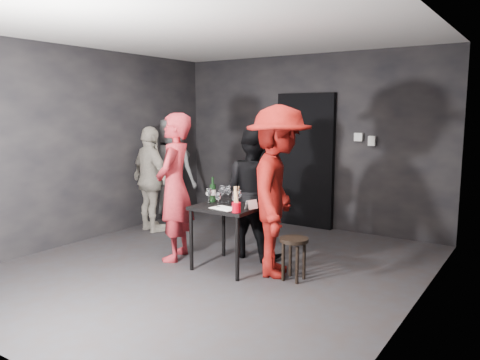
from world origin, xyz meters
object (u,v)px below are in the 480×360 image
Objects in this scene: hand_truck at (265,209)px; woman_black at (254,186)px; wine_bottle at (213,192)px; stool at (294,248)px; server_red at (174,172)px; man_maroon at (278,169)px; breadstick_cup at (236,200)px; bystander_grey at (172,161)px; bystander_cream at (151,176)px; tasting_table at (230,213)px.

woman_black is (0.81, -1.67, 0.68)m from hand_truck.
stool is at bearing -0.22° from wine_bottle.
woman_black is at bearing 107.38° from server_red.
breadstick_cup is (-0.29, -0.39, -0.31)m from man_maroon.
bystander_grey is at bearing 40.02° from man_maroon.
breadstick_cup is at bearing 114.42° from woman_black.
stool is 1.10m from woman_black.
bystander_cream is (-2.79, 0.70, 0.49)m from stool.
hand_truck is at bearing -111.31° from bystander_cream.
server_red is 1.08m from breadstick_cup.
server_red is 1.20× the size of woman_black.
server_red is 7.28× the size of wine_bottle.
bystander_cream is (-1.21, 0.83, -0.23)m from server_red.
tasting_table is (0.82, -2.20, 0.42)m from hand_truck.
bystander_cream is at bearing 53.35° from man_maroon.
wine_bottle reaches higher than stool.
bystander_grey is (-2.29, 1.58, 0.34)m from tasting_table.
man_maroon is at bearing 10.31° from tasting_table.
bystander_cream reaches higher than breadstick_cup.
server_red reaches higher than tasting_table.
tasting_table is at bearing 144.36° from bystander_grey.
man_maroon is (0.59, -0.43, 0.29)m from woman_black.
hand_truck is 0.63× the size of bystander_grey.
server_red is 1.36m from man_maroon.
bystander_cream is at bearing 155.62° from breadstick_cup.
woman_black is at bearing -53.30° from hand_truck.
hand_truck is 2.39m from tasting_table.
woman_black is at bearing -168.99° from bystander_cream.
stool is at bearing -127.51° from man_maroon.
man_maroon is at bearing -176.98° from bystander_cream.
stool is 1.57× the size of wine_bottle.
tasting_table is at bearing 95.69° from woman_black.
wine_bottle reaches higher than tasting_table.
stool is 3.53m from bystander_grey.
hand_truck is 2.31m from wine_bottle.
man_maroon is at bearing 165.18° from stool.
wine_bottle is (0.48, 0.14, -0.22)m from server_red.
hand_truck is at bearing -158.20° from bystander_grey.
hand_truck is 2.80m from breadstick_cup.
tasting_table is 2.81m from bystander_grey.
hand_truck is 1.78m from bystander_grey.
tasting_table is 1.60× the size of stool.
bystander_grey is 3.18m from breadstick_cup.
bystander_grey is 2.54m from wine_bottle.
tasting_table is 0.38× the size of bystander_grey.
tasting_table is 0.80m from man_maroon.
breadstick_cup is (-0.53, -0.33, 0.52)m from stool.
hand_truck is at bearing 159.12° from server_red.
stool is 0.24× the size of bystander_grey.
stool is at bearing 31.55° from breadstick_cup.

